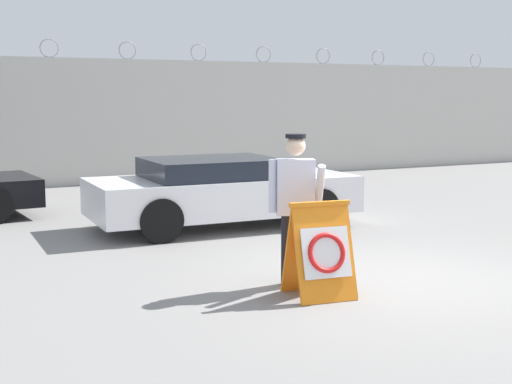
# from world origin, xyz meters

# --- Properties ---
(ground_plane) EXTENTS (90.00, 90.00, 0.00)m
(ground_plane) POSITION_xyz_m (0.00, 0.00, 0.00)
(ground_plane) COLOR gray
(perimeter_wall) EXTENTS (36.00, 0.30, 3.63)m
(perimeter_wall) POSITION_xyz_m (0.00, 11.15, 1.59)
(perimeter_wall) COLOR beige
(perimeter_wall) RESTS_ON ground_plane
(barricade_sign) EXTENTS (0.75, 0.71, 1.08)m
(barricade_sign) POSITION_xyz_m (-1.19, -0.28, 0.54)
(barricade_sign) COLOR orange
(barricade_sign) RESTS_ON ground_plane
(security_guard) EXTENTS (0.62, 0.55, 1.80)m
(security_guard) POSITION_xyz_m (-1.19, 0.30, 1.01)
(security_guard) COLOR black
(security_guard) RESTS_ON ground_plane
(parked_car_rear_sedan) EXTENTS (4.55, 2.06, 1.19)m
(parked_car_rear_sedan) POSITION_xyz_m (-0.45, 4.19, 0.62)
(parked_car_rear_sedan) COLOR black
(parked_car_rear_sedan) RESTS_ON ground_plane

